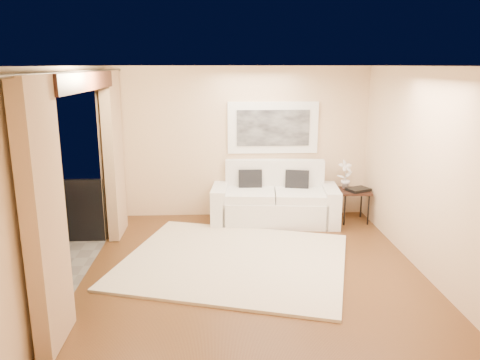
{
  "coord_description": "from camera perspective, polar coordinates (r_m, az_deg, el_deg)",
  "views": [
    {
      "loc": [
        -0.49,
        -5.83,
        2.71
      ],
      "look_at": [
        -0.14,
        0.9,
        1.05
      ],
      "focal_mm": 35.0,
      "sensor_mm": 36.0,
      "label": 1
    }
  ],
  "objects": [
    {
      "name": "floor",
      "position": [
        6.45,
        1.68,
        -11.04
      ],
      "size": [
        5.0,
        5.0,
        0.0
      ],
      "primitive_type": "plane",
      "color": "brown",
      "rests_on": "ground"
    },
    {
      "name": "room_shell",
      "position": [
        6.06,
        -19.08,
        11.3
      ],
      "size": [
        5.0,
        6.4,
        5.0
      ],
      "color": "white",
      "rests_on": "ground"
    },
    {
      "name": "balcony",
      "position": [
        6.95,
        -26.99,
        -9.13
      ],
      "size": [
        1.81,
        2.6,
        1.17
      ],
      "color": "#605B56",
      "rests_on": "ground"
    },
    {
      "name": "curtains",
      "position": [
        6.2,
        -18.04,
        0.34
      ],
      "size": [
        0.16,
        4.8,
        2.64
      ],
      "color": "tan",
      "rests_on": "ground"
    },
    {
      "name": "artwork",
      "position": [
        8.42,
        4.04,
        6.37
      ],
      "size": [
        1.62,
        0.07,
        0.92
      ],
      "color": "white",
      "rests_on": "room_shell"
    },
    {
      "name": "rug",
      "position": [
        6.73,
        -0.68,
        -9.74
      ],
      "size": [
        3.67,
        3.41,
        0.04
      ],
      "primitive_type": "cube",
      "rotation": [
        0.0,
        0.0,
        -0.29
      ],
      "color": "beige",
      "rests_on": "floor"
    },
    {
      "name": "sofa",
      "position": [
        8.33,
        4.24,
        -2.51
      ],
      "size": [
        2.27,
        1.14,
        1.05
      ],
      "rotation": [
        0.0,
        0.0,
        -0.1
      ],
      "color": "white",
      "rests_on": "floor"
    },
    {
      "name": "side_table",
      "position": [
        8.48,
        13.72,
        -1.59
      ],
      "size": [
        0.53,
        0.53,
        0.57
      ],
      "rotation": [
        0.0,
        0.0,
        -0.02
      ],
      "color": "black",
      "rests_on": "floor"
    },
    {
      "name": "tray",
      "position": [
        8.43,
        14.21,
        -1.13
      ],
      "size": [
        0.46,
        0.41,
        0.05
      ],
      "primitive_type": "cube",
      "rotation": [
        0.0,
        0.0,
        0.42
      ],
      "color": "black",
      "rests_on": "side_table"
    },
    {
      "name": "orchid",
      "position": [
        8.49,
        12.72,
        0.66
      ],
      "size": [
        0.31,
        0.26,
        0.51
      ],
      "primitive_type": "imported",
      "rotation": [
        0.0,
        0.0,
        0.31
      ],
      "color": "white",
      "rests_on": "side_table"
    },
    {
      "name": "bistro_table",
      "position": [
        7.05,
        -24.02,
        -3.91
      ],
      "size": [
        0.73,
        0.73,
        0.79
      ],
      "rotation": [
        0.0,
        0.0,
        -0.09
      ],
      "color": "black",
      "rests_on": "balcony"
    },
    {
      "name": "ice_bucket",
      "position": [
        7.14,
        -25.0,
        -2.26
      ],
      "size": [
        0.18,
        0.18,
        0.2
      ],
      "primitive_type": "cylinder",
      "color": "silver",
      "rests_on": "bistro_table"
    },
    {
      "name": "candle",
      "position": [
        7.11,
        -23.01,
        -2.68
      ],
      "size": [
        0.06,
        0.06,
        0.07
      ],
      "primitive_type": "cylinder",
      "color": "red",
      "rests_on": "bistro_table"
    },
    {
      "name": "vase",
      "position": [
        6.84,
        -25.04,
        -3.01
      ],
      "size": [
        0.04,
        0.04,
        0.18
      ],
      "primitive_type": "cylinder",
      "color": "silver",
      "rests_on": "bistro_table"
    },
    {
      "name": "glass_a",
      "position": [
        6.87,
        -23.41,
        -3.04
      ],
      "size": [
        0.06,
        0.06,
        0.12
      ],
      "primitive_type": "cylinder",
      "color": "silver",
      "rests_on": "bistro_table"
    },
    {
      "name": "glass_b",
      "position": [
        6.97,
        -23.13,
        -2.79
      ],
      "size": [
        0.06,
        0.06,
        0.12
      ],
      "primitive_type": "cylinder",
      "color": "silver",
      "rests_on": "bistro_table"
    }
  ]
}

